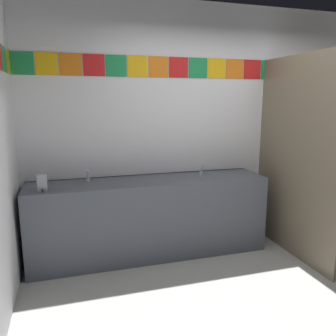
% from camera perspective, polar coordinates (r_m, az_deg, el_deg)
% --- Properties ---
extents(ground_plane, '(9.68, 9.68, 0.00)m').
position_cam_1_polar(ground_plane, '(3.22, 19.66, -21.00)').
color(ground_plane, '#9E9E99').
extents(wall_back, '(4.40, 0.09, 2.76)m').
position_cam_1_polar(wall_back, '(4.15, 7.65, 7.09)').
color(wall_back, silver).
rests_on(wall_back, ground_plane).
extents(vanity_counter, '(2.55, 0.57, 0.85)m').
position_cam_1_polar(vanity_counter, '(3.77, -3.06, -8.14)').
color(vanity_counter, '#4C515B').
rests_on(vanity_counter, ground_plane).
extents(faucet_left, '(0.04, 0.10, 0.14)m').
position_cam_1_polar(faucet_left, '(3.63, -13.29, -1.49)').
color(faucet_left, silver).
rests_on(faucet_left, vanity_counter).
extents(faucet_right, '(0.04, 0.10, 0.14)m').
position_cam_1_polar(faucet_right, '(3.91, 5.67, -0.33)').
color(faucet_right, silver).
rests_on(faucet_right, vanity_counter).
extents(soap_dispenser, '(0.09, 0.09, 0.16)m').
position_cam_1_polar(soap_dispenser, '(3.38, -20.37, -2.40)').
color(soap_dispenser, gray).
rests_on(soap_dispenser, vanity_counter).
extents(stall_divider, '(0.92, 1.38, 2.15)m').
position_cam_1_polar(stall_divider, '(3.81, 25.01, 1.04)').
color(stall_divider, '#726651').
rests_on(stall_divider, ground_plane).
extents(toilet, '(0.39, 0.49, 0.74)m').
position_cam_1_polar(toilet, '(4.71, 23.72, -6.68)').
color(toilet, white).
rests_on(toilet, ground_plane).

